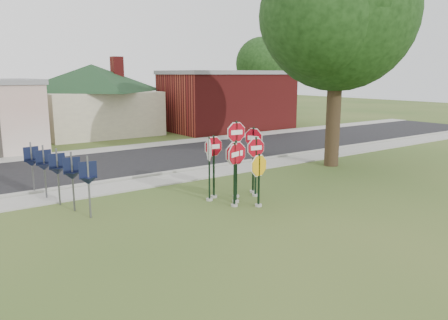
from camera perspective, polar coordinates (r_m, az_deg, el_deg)
ground at (r=14.87m, az=4.97°, el=-6.43°), size 120.00×120.00×0.00m
sidewalk_near at (r=19.21m, az=-5.73°, el=-2.29°), size 60.00×1.60×0.06m
road at (r=23.15m, az=-11.29°, el=-0.17°), size 60.00×7.00×0.04m
sidewalk_far at (r=27.06m, az=-15.07°, el=1.31°), size 60.00×1.60×0.06m
curb at (r=20.06m, az=-7.16°, el=-1.63°), size 60.00×0.20×0.14m
stop_sign_center at (r=15.26m, az=1.56°, el=-0.34°), size 1.16×0.24×2.35m
stop_sign_yellow at (r=14.88m, az=4.57°, el=-1.90°), size 1.03×0.24×1.95m
stop_sign_left at (r=14.78m, az=1.38°, el=-0.87°), size 0.93×0.38×2.32m
stop_sign_right at (r=16.10m, az=4.18°, el=0.09°), size 0.97×0.24×2.32m
stop_sign_back_right at (r=15.83m, az=1.62°, el=1.53°), size 1.01×0.24×2.93m
stop_sign_back_left at (r=15.85m, az=-1.36°, el=0.20°), size 1.01×0.24×2.41m
stop_sign_far_right at (r=16.53m, az=3.86°, el=1.21°), size 0.37×0.97×2.64m
stop_sign_far_left at (r=15.45m, az=-1.94°, el=-0.01°), size 0.41×1.04×2.42m
route_sign_row at (r=16.06m, az=-20.91°, el=-1.30°), size 1.43×4.63×2.00m
building_house at (r=34.63m, az=-16.80°, el=9.32°), size 11.60×11.60×6.20m
building_brick at (r=36.21m, az=0.46°, el=7.88°), size 10.20×6.20×4.75m
oak_tree at (r=22.17m, az=14.71°, el=18.16°), size 10.94×10.34×11.00m
bg_tree_right at (r=48.25m, az=4.95°, el=12.44°), size 5.60×5.60×8.40m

